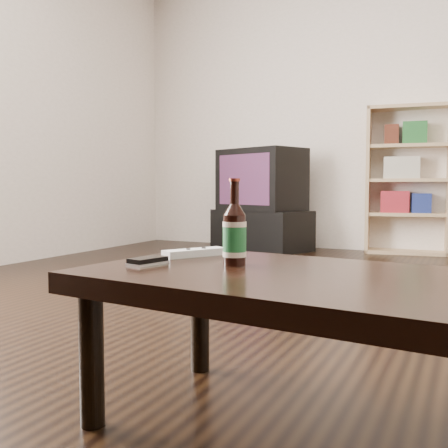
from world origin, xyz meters
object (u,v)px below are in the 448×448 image
at_px(beer_bottle, 235,235).
at_px(remote, 195,253).
at_px(coffee_table, 299,295).
at_px(phone, 148,261).
at_px(tv, 261,180).
at_px(bookshelf, 406,177).
at_px(tv_stand, 261,230).

bearing_deg(beer_bottle, remote, 148.41).
xyz_separation_m(coffee_table, phone, (-0.40, -0.03, 0.06)).
height_order(tv, phone, tv).
distance_m(coffee_table, phone, 0.41).
distance_m(phone, remote, 0.20).
height_order(tv, remote, tv).
xyz_separation_m(bookshelf, beer_bottle, (-0.03, -3.69, -0.21)).
relative_size(tv_stand, phone, 8.03).
bearing_deg(beer_bottle, bookshelf, 89.59).
bearing_deg(tv, remote, -50.51).
distance_m(tv_stand, coffee_table, 3.74).
distance_m(coffee_table, beer_bottle, 0.24).
bearing_deg(phone, beer_bottle, 35.92).
bearing_deg(remote, phone, -69.58).
distance_m(tv, phone, 3.64).
distance_m(tv_stand, bookshelf, 1.39).
bearing_deg(tv, tv_stand, 90.00).
xyz_separation_m(tv, bookshelf, (1.26, 0.30, 0.02)).
bearing_deg(tv_stand, phone, -51.98).
relative_size(tv, coffee_table, 0.81).
bearing_deg(phone, bookshelf, 100.14).
relative_size(tv, phone, 7.67).
bearing_deg(tv, phone, -51.96).
relative_size(bookshelf, beer_bottle, 5.81).
height_order(tv, bookshelf, bookshelf).
bearing_deg(bookshelf, tv_stand, -173.34).
relative_size(tv_stand, beer_bottle, 4.16).
xyz_separation_m(bookshelf, remote, (-0.20, -3.58, -0.28)).
height_order(tv_stand, phone, phone).
distance_m(tv, bookshelf, 1.30).
relative_size(tv_stand, tv, 1.05).
bearing_deg(beer_bottle, tv_stand, 110.05).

